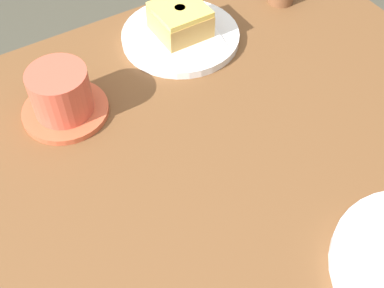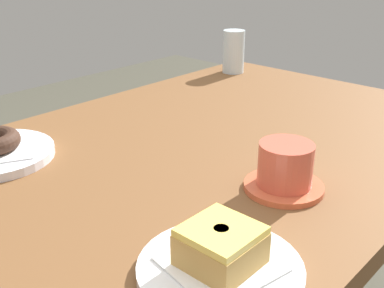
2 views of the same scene
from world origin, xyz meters
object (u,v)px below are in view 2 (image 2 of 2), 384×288
at_px(donut_glazed_square, 221,246).
at_px(water_glass, 234,52).
at_px(plate_glazed_square, 220,270).
at_px(coffee_cup, 285,169).

xyz_separation_m(donut_glazed_square, water_glass, (-0.76, -0.57, 0.02)).
bearing_deg(water_glass, plate_glazed_square, 37.03).
height_order(plate_glazed_square, donut_glazed_square, donut_glazed_square).
xyz_separation_m(plate_glazed_square, water_glass, (-0.76, -0.57, 0.06)).
bearing_deg(donut_glazed_square, coffee_cup, -165.64).
height_order(donut_glazed_square, coffee_cup, coffee_cup).
xyz_separation_m(water_glass, coffee_cup, (0.53, 0.51, -0.03)).
height_order(plate_glazed_square, coffee_cup, coffee_cup).
distance_m(water_glass, coffee_cup, 0.74).
distance_m(plate_glazed_square, coffee_cup, 0.24).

